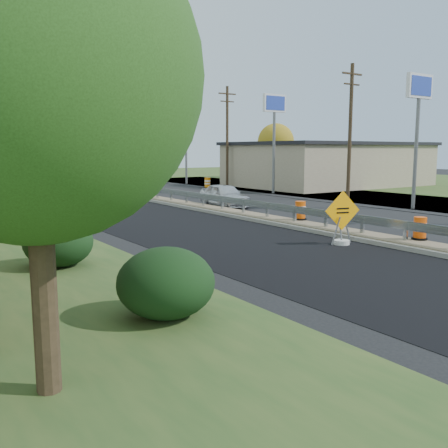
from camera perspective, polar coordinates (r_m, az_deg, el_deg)
ground at (r=22.15m, az=11.54°, el=-0.88°), size 140.00×140.00×0.00m
milled_overlay at (r=27.82m, az=-10.07°, el=1.06°), size 7.20×120.00×0.01m
median at (r=28.22m, az=-0.21°, el=1.51°), size 1.60×55.00×0.23m
guardrail at (r=28.97m, az=-1.32°, el=2.91°), size 0.10×46.15×0.72m
retail_building_near at (r=50.88m, az=11.86°, el=6.75°), size 18.50×12.50×4.27m
pylon_sign_south at (r=32.07m, az=21.38°, el=13.17°), size 2.20×0.30×7.90m
pylon_sign_mid at (r=40.85m, az=5.78°, el=12.57°), size 2.20×0.30×7.90m
pylon_sign_north at (r=52.31m, az=-4.39°, el=11.68°), size 2.20×0.30×7.90m
utility_pole_smid at (r=36.45m, az=14.22°, el=10.43°), size 1.90×0.26×9.40m
utility_pole_nmid at (r=47.73m, az=0.37°, el=10.16°), size 1.90×0.26×9.40m
utility_pole_north at (r=60.64m, az=-7.88°, el=9.73°), size 1.90×0.26×9.40m
hedge_south at (r=10.68m, az=-6.66°, el=-6.65°), size 2.09×2.09×1.52m
hedge_mid at (r=15.97m, az=-18.42°, el=-1.97°), size 2.09×2.09×1.52m
hedge_north at (r=21.84m, az=-21.57°, el=0.58°), size 2.09×2.09×1.52m
tree_near_green at (r=7.42m, az=-21.07°, el=15.68°), size 4.62×4.62×6.86m
tree_far_yellow at (r=64.51m, az=5.94°, el=9.33°), size 4.62×4.62×6.86m
caution_sign at (r=19.22m, az=13.30°, el=-0.79°), size 1.44×0.61×2.03m
barrel_median_near at (r=19.86m, az=21.48°, el=-0.51°), size 0.58×0.58×0.85m
barrel_median_mid at (r=24.00m, az=8.71°, el=1.49°), size 0.60×0.60×0.89m
barrel_median_far at (r=39.69m, az=-11.22°, el=4.19°), size 0.64×0.64×0.93m
barrel_shoulder_mid at (r=46.45m, az=-1.90°, el=4.70°), size 0.68×0.68×1.00m
car_silver at (r=31.12m, az=0.06°, el=3.30°), size 2.12×4.42×1.46m
car_dark_far at (r=55.78m, az=-13.77°, el=5.36°), size 2.37×5.17×1.47m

